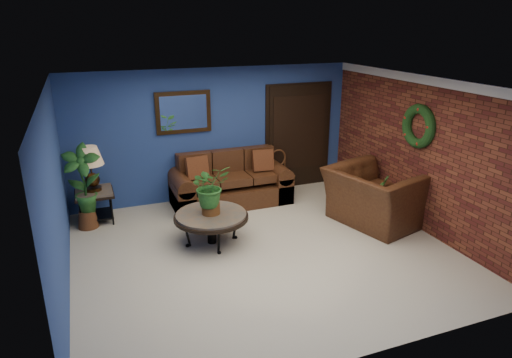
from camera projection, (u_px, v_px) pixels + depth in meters
name	position (u px, v px, depth m)	size (l,w,h in m)	color
floor	(264.00, 251.00, 6.92)	(5.50, 5.50, 0.00)	beige
wall_back	(215.00, 134.00, 8.71)	(5.50, 0.04, 2.50)	navy
wall_left	(56.00, 199.00, 5.57)	(0.04, 5.00, 2.50)	navy
wall_right_brick	(420.00, 154.00, 7.44)	(0.04, 5.00, 2.50)	brown
ceiling	(265.00, 84.00, 6.09)	(5.50, 5.00, 0.02)	white
crown_molding	(428.00, 80.00, 7.04)	(0.03, 5.00, 0.14)	white
wall_mirror	(183.00, 112.00, 8.31)	(1.02, 0.06, 0.77)	#412610
closet_door	(298.00, 137.00, 9.34)	(1.44, 0.06, 2.18)	black
wreath	(418.00, 126.00, 7.31)	(0.72, 0.72, 0.16)	black
sofa	(230.00, 186.00, 8.69)	(2.20, 0.95, 0.99)	#4B2C15
coffee_table	(211.00, 217.00, 7.04)	(1.15, 1.15, 0.50)	#524E48
end_table	(95.00, 198.00, 7.80)	(0.63, 0.63, 0.57)	#524E48
table_lamp	(90.00, 163.00, 7.59)	(0.45, 0.45, 0.74)	#412610
side_chair	(280.00, 170.00, 9.02)	(0.42, 0.42, 0.90)	#5A2D19
armchair	(375.00, 197.00, 7.73)	(1.47, 1.28, 0.95)	#4B2C15
coffee_plant	(210.00, 187.00, 6.88)	(0.66, 0.59, 0.78)	brown
floor_plant	(379.00, 196.00, 7.97)	(0.39, 0.34, 0.79)	brown
tall_plant	(83.00, 184.00, 7.46)	(0.71, 0.57, 1.43)	brown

